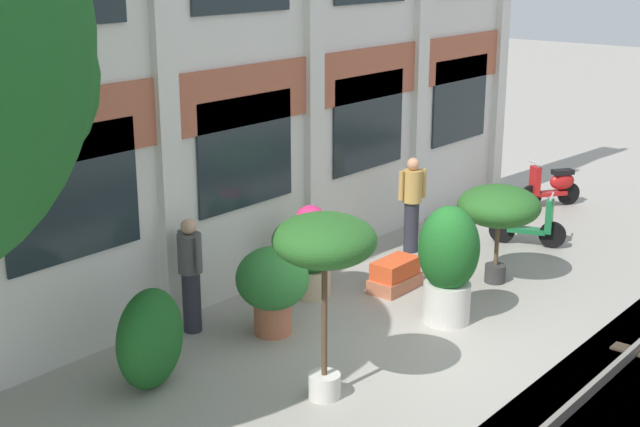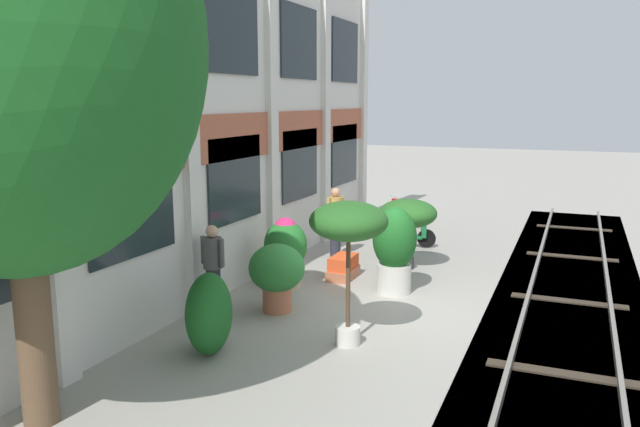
# 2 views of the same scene
# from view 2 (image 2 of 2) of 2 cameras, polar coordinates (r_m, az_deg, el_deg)

# --- Properties ---
(ground_plane) EXTENTS (80.00, 80.00, 0.00)m
(ground_plane) POSITION_cam_2_polar(r_m,az_deg,el_deg) (11.83, 5.87, -8.51)
(ground_plane) COLOR #9E998E
(apartment_facade) EXTENTS (15.96, 0.64, 7.15)m
(apartment_facade) POSITION_cam_2_polar(r_m,az_deg,el_deg) (12.58, -8.90, 9.12)
(apartment_facade) COLOR silver
(apartment_facade) RESTS_ON ground
(rail_tracks) EXTENTS (23.60, 2.80, 0.43)m
(rail_tracks) POSITION_cam_2_polar(r_m,az_deg,el_deg) (11.44, 21.54, -10.59)
(rail_tracks) COLOR #423F3A
(rail_tracks) RESTS_ON ground
(broadleaf_tree) EXTENTS (4.46, 4.24, 7.00)m
(broadleaf_tree) POSITION_cam_2_polar(r_m,az_deg,el_deg) (7.72, -26.46, 12.91)
(broadleaf_tree) COLOR brown
(broadleaf_tree) RESTS_ON ground
(potted_plant_tall_urn) EXTENTS (1.22, 1.22, 2.29)m
(potted_plant_tall_urn) POSITION_cam_2_polar(r_m,az_deg,el_deg) (9.55, 2.63, -1.27)
(potted_plant_tall_urn) COLOR beige
(potted_plant_tall_urn) RESTS_ON ground
(potted_plant_stone_basin) EXTENTS (0.88, 0.88, 1.73)m
(potted_plant_stone_basin) POSITION_cam_2_polar(r_m,az_deg,el_deg) (12.47, 6.82, -3.09)
(potted_plant_stone_basin) COLOR beige
(potted_plant_stone_basin) RESTS_ON ground
(potted_plant_fluted_column) EXTENTS (1.02, 1.02, 1.26)m
(potted_plant_fluted_column) POSITION_cam_2_polar(r_m,az_deg,el_deg) (11.37, -3.97, -5.33)
(potted_plant_fluted_column) COLOR #B76647
(potted_plant_fluted_column) RESTS_ON ground
(potted_plant_glazed_jar) EXTENTS (0.89, 0.89, 1.46)m
(potted_plant_glazed_jar) POSITION_cam_2_polar(r_m,az_deg,el_deg) (12.81, -3.17, -3.23)
(potted_plant_glazed_jar) COLOR tan
(potted_plant_glazed_jar) RESTS_ON ground
(potted_plant_terracotta_small) EXTENTS (1.32, 1.32, 1.61)m
(potted_plant_terracotta_small) POSITION_cam_2_polar(r_m,az_deg,el_deg) (14.22, 8.03, -0.12)
(potted_plant_terracotta_small) COLOR #333333
(potted_plant_terracotta_small) RESTS_ON ground
(potted_plant_square_trough) EXTENTS (0.89, 0.49, 0.50)m
(potted_plant_square_trough) POSITION_cam_2_polar(r_m,az_deg,el_deg) (13.54, 2.13, -4.97)
(potted_plant_square_trough) COLOR #B76647
(potted_plant_square_trough) RESTS_ON ground
(scooter_near_curb) EXTENTS (0.68, 1.33, 0.98)m
(scooter_near_curb) POSITION_cam_2_polar(r_m,az_deg,el_deg) (16.44, 7.93, -1.59)
(scooter_near_curb) COLOR black
(scooter_near_curb) RESTS_ON ground
(scooter_second_parked) EXTENTS (1.20, 0.86, 0.98)m
(scooter_second_parked) POSITION_cam_2_polar(r_m,az_deg,el_deg) (19.19, 7.94, 0.14)
(scooter_second_parked) COLOR black
(scooter_second_parked) RESTS_ON ground
(resident_by_doorway) EXTENTS (0.34, 0.52, 1.66)m
(resident_by_doorway) POSITION_cam_2_polar(r_m,az_deg,el_deg) (11.22, -9.77, -4.91)
(resident_by_doorway) COLOR #282833
(resident_by_doorway) RESTS_ON ground
(resident_watching_tracks) EXTENTS (0.47, 0.34, 1.71)m
(resident_watching_tracks) POSITION_cam_2_polar(r_m,az_deg,el_deg) (15.24, 1.42, -0.58)
(resident_watching_tracks) COLOR #282833
(resident_watching_tracks) RESTS_ON ground
(topiary_hedge) EXTENTS (1.36, 1.12, 1.25)m
(topiary_hedge) POSITION_cam_2_polar(r_m,az_deg,el_deg) (9.71, -10.12, -8.99)
(topiary_hedge) COLOR #19561E
(topiary_hedge) RESTS_ON ground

